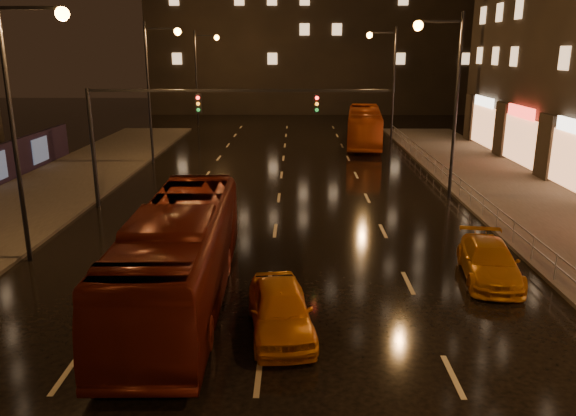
{
  "coord_description": "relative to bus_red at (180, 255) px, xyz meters",
  "views": [
    {
      "loc": [
        0.93,
        -8.73,
        8.08
      ],
      "look_at": [
        0.66,
        11.01,
        2.5
      ],
      "focal_mm": 35.0,
      "sensor_mm": 36.0,
      "label": 1
    }
  ],
  "objects": [
    {
      "name": "taxi_near",
      "position": [
        3.32,
        -2.07,
        -0.9
      ],
      "size": [
        2.32,
        4.59,
        1.5
      ],
      "primitive_type": "imported",
      "rotation": [
        0.0,
        0.0,
        0.13
      ],
      "color": "orange",
      "rests_on": "ground"
    },
    {
      "name": "taxi_far",
      "position": [
        10.82,
        2.1,
        -0.99
      ],
      "size": [
        2.49,
        4.81,
        1.33
      ],
      "primitive_type": "imported",
      "rotation": [
        0.0,
        0.0,
        -0.14
      ],
      "color": "#BF7212",
      "rests_on": "ground"
    },
    {
      "name": "railing_right",
      "position": [
        13.02,
        9.65,
        -0.76
      ],
      "size": [
        0.05,
        56.0,
        1.0
      ],
      "color": "#99999E",
      "rests_on": "sidewalk_right"
    },
    {
      "name": "bus_curb",
      "position": [
        9.75,
        32.02,
        -0.02
      ],
      "size": [
        3.97,
        11.96,
        3.27
      ],
      "primitive_type": "imported",
      "rotation": [
        0.0,
        0.0,
        -0.11
      ],
      "color": "#A94210",
      "rests_on": "ground"
    },
    {
      "name": "ground",
      "position": [
        2.82,
        11.65,
        -1.65
      ],
      "size": [
        140.0,
        140.0,
        0.0
      ],
      "primitive_type": "plane",
      "color": "black",
      "rests_on": "ground"
    },
    {
      "name": "traffic_signal",
      "position": [
        -2.24,
        11.65,
        3.08
      ],
      "size": [
        15.31,
        0.32,
        6.2
      ],
      "color": "black",
      "rests_on": "ground"
    },
    {
      "name": "bus_red",
      "position": [
        0.0,
        0.0,
        0.0
      ],
      "size": [
        3.06,
        11.93,
        3.31
      ],
      "primitive_type": "imported",
      "rotation": [
        0.0,
        0.0,
        0.02
      ],
      "color": "#59160C",
      "rests_on": "ground"
    }
  ]
}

